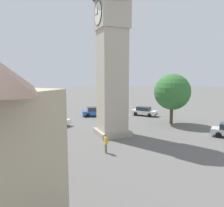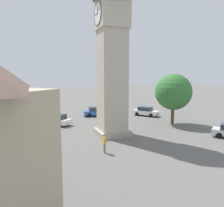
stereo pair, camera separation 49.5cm
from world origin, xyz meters
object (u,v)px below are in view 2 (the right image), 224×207
(clock_tower, at_px, (112,23))
(tree, at_px, (173,92))
(car_blue_kerb, at_px, (96,111))
(car_silver_kerb, at_px, (146,111))
(pedestrian, at_px, (105,142))
(car_white_side, at_px, (57,120))
(car_black_far, at_px, (26,143))

(clock_tower, bearing_deg, tree, -78.33)
(car_blue_kerb, relative_size, car_silver_kerb, 1.01)
(car_blue_kerb, relative_size, pedestrian, 2.56)
(car_silver_kerb, xyz_separation_m, car_white_side, (-1.62, 14.76, 0.00))
(car_black_far, xyz_separation_m, tree, (4.27, -18.86, 3.73))
(car_white_side, bearing_deg, car_black_far, 158.32)
(clock_tower, relative_size, car_black_far, 5.08)
(pedestrian, bearing_deg, clock_tower, -27.22)
(car_white_side, distance_m, car_black_far, 10.15)
(car_blue_kerb, height_order, pedestrian, pedestrian)
(car_silver_kerb, height_order, car_white_side, same)
(car_silver_kerb, relative_size, pedestrian, 2.54)
(car_blue_kerb, relative_size, car_white_side, 1.03)
(clock_tower, relative_size, car_blue_kerb, 4.85)
(clock_tower, xyz_separation_m, tree, (2.01, -9.75, -7.79))
(car_silver_kerb, xyz_separation_m, tree, (-6.78, -0.35, 3.73))
(clock_tower, height_order, car_white_side, clock_tower)
(tree, bearing_deg, clock_tower, 101.67)
(car_white_side, bearing_deg, car_blue_kerb, -57.21)
(car_blue_kerb, distance_m, car_silver_kerb, 8.34)
(car_white_side, bearing_deg, clock_tower, -143.27)
(clock_tower, bearing_deg, car_silver_kerb, -46.89)
(pedestrian, distance_m, tree, 14.83)
(clock_tower, relative_size, tree, 3.01)
(clock_tower, distance_m, car_silver_kerb, 17.28)
(tree, bearing_deg, car_black_far, 102.76)
(pedestrian, bearing_deg, tree, -59.75)
(car_white_side, distance_m, pedestrian, 12.71)
(clock_tower, xyz_separation_m, car_white_side, (7.18, 5.36, -11.52))
(car_silver_kerb, bearing_deg, car_blue_kerb, 70.14)
(car_white_side, bearing_deg, pedestrian, -167.93)
(car_silver_kerb, distance_m, pedestrian, 18.54)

